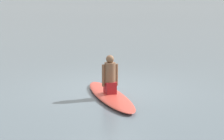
# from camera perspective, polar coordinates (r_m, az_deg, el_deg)

# --- Properties ---
(ground_plane) EXTENTS (400.00, 400.00, 0.00)m
(ground_plane) POSITION_cam_1_polar(r_m,az_deg,el_deg) (10.27, -0.19, -2.74)
(ground_plane) COLOR slate
(surfboard) EXTENTS (0.98, 3.07, 0.12)m
(surfboard) POSITION_cam_1_polar(r_m,az_deg,el_deg) (9.30, -0.30, -3.87)
(surfboard) COLOR #D84C3F
(surfboard) RESTS_ON ground
(person_paddler) EXTENTS (0.41, 0.34, 0.94)m
(person_paddler) POSITION_cam_1_polar(r_m,az_deg,el_deg) (9.18, -0.30, -0.92)
(person_paddler) COLOR #A51E23
(person_paddler) RESTS_ON surfboard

